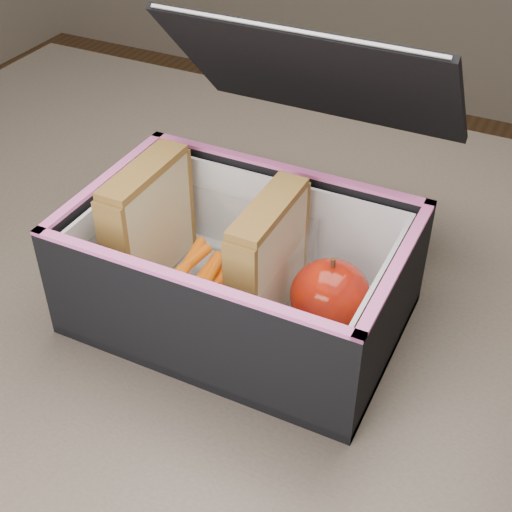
{
  "coord_description": "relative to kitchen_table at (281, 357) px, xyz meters",
  "views": [
    {
      "loc": [
        0.2,
        -0.47,
        1.19
      ],
      "look_at": [
        -0.01,
        -0.04,
        0.81
      ],
      "focal_mm": 50.0,
      "sensor_mm": 36.0,
      "label": 1
    }
  ],
  "objects": [
    {
      "name": "red_apple",
      "position": [
        0.06,
        -0.04,
        0.14
      ],
      "size": [
        0.08,
        0.08,
        0.07
      ],
      "rotation": [
        0.0,
        0.0,
        0.23
      ],
      "color": "maroon",
      "rests_on": "paper_napkin"
    },
    {
      "name": "lunch_bag",
      "position": [
        -0.02,
        -0.04,
        0.15
      ],
      "size": [
        0.28,
        0.31,
        0.24
      ],
      "color": "black",
      "rests_on": "kitchen_table"
    },
    {
      "name": "paper_napkin",
      "position": [
        0.06,
        -0.04,
        0.11
      ],
      "size": [
        0.07,
        0.07,
        0.01
      ],
      "primitive_type": "cube",
      "rotation": [
        0.0,
        0.0,
        -0.01
      ],
      "color": "white",
      "rests_on": "lunch_bag"
    },
    {
      "name": "sandwich_right",
      "position": [
        0.0,
        -0.04,
        0.16
      ],
      "size": [
        0.03,
        0.1,
        0.11
      ],
      "color": "tan",
      "rests_on": "plastic_tub"
    },
    {
      "name": "sandwich_left",
      "position": [
        -0.11,
        -0.04,
        0.16
      ],
      "size": [
        0.03,
        0.1,
        0.11
      ],
      "color": "tan",
      "rests_on": "plastic_tub"
    },
    {
      "name": "kitchen_table",
      "position": [
        0.0,
        0.0,
        0.0
      ],
      "size": [
        1.2,
        0.8,
        0.75
      ],
      "color": "brown",
      "rests_on": "ground"
    },
    {
      "name": "plastic_tub",
      "position": [
        -0.05,
        -0.04,
        0.14
      ],
      "size": [
        0.17,
        0.12,
        0.07
      ],
      "primitive_type": null,
      "color": "white",
      "rests_on": "lunch_bag"
    },
    {
      "name": "carrot_sticks",
      "position": [
        -0.06,
        -0.05,
        0.12
      ],
      "size": [
        0.05,
        0.13,
        0.03
      ],
      "color": "orange",
      "rests_on": "plastic_tub"
    }
  ]
}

